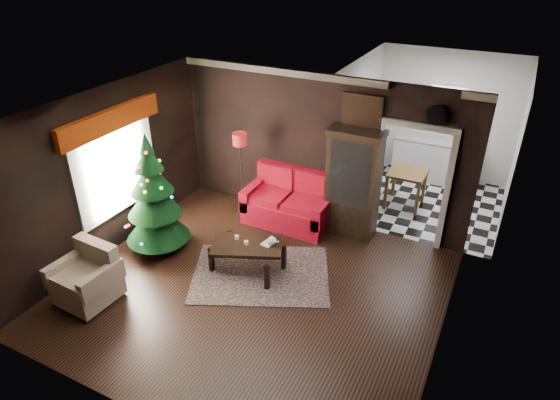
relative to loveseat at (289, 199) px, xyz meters
The scene contains 26 objects.
floor 2.15m from the loveseat, 78.96° to the right, with size 5.50×5.50×0.00m, color black.
ceiling 3.11m from the loveseat, 78.96° to the right, with size 5.50×5.50×0.00m, color white.
wall_back 1.08m from the loveseat, 48.37° to the left, with size 5.50×5.50×0.00m, color black.
wall_front 4.66m from the loveseat, 84.98° to the right, with size 5.50×5.50×0.00m, color black.
wall_left 3.25m from the loveseat, 138.90° to the right, with size 5.50×5.50×0.00m, color black.
wall_right 3.86m from the loveseat, 33.06° to the right, with size 5.50×5.50×0.00m, color black.
doorway 2.22m from the loveseat, 12.09° to the left, with size 1.10×0.10×2.10m, color silver, non-canonical shape.
left_window 3.11m from the loveseat, 141.31° to the right, with size 0.05×1.60×1.40m, color white.
valance 3.40m from the loveseat, 140.32° to the right, with size 0.12×2.10×0.35m, color maroon.
kitchen_floor 2.91m from the loveseat, 42.88° to the left, with size 3.00×3.00×0.00m, color silver.
kitchen_window 4.17m from the loveseat, 58.30° to the left, with size 0.70×0.06×0.70m, color white.
rug 1.75m from the loveseat, 79.59° to the right, with size 2.17×1.58×0.01m, color #603F4F.
loveseat is the anchor object (origin of this frame).
curio_cabinet 1.25m from the loveseat, 10.83° to the left, with size 0.90×0.45×1.90m, color black, non-canonical shape.
floor_lamp 1.00m from the loveseat, behind, with size 0.29×0.29×1.71m, color #272727, non-canonical shape.
christmas_tree 2.48m from the loveseat, 132.00° to the right, with size 1.08×1.08×2.06m, color black, non-canonical shape.
armchair 3.76m from the loveseat, 116.78° to the right, with size 0.82×0.82×0.83m, color tan, non-canonical shape.
coffee_table 1.66m from the loveseat, 87.94° to the right, with size 1.11×0.67×0.50m, color black, non-canonical shape.
teapot 1.56m from the loveseat, 73.99° to the right, with size 0.17×0.17×0.16m, color silver, non-canonical shape.
cup_a 1.60m from the loveseat, 95.64° to the right, with size 0.07×0.07×0.06m, color silver.
cup_b 1.66m from the loveseat, 88.08° to the right, with size 0.07×0.07×0.06m, color white.
book 1.50m from the loveseat, 79.18° to the right, with size 0.17×0.02×0.23m, color #957852.
wall_clock 3.04m from the loveseat, ahead, with size 0.32×0.32×0.06m, color silver.
painting 2.13m from the loveseat, 19.40° to the left, with size 0.62×0.05×0.52m, color #9E6D46.
kitchen_counter 3.79m from the loveseat, 56.31° to the left, with size 1.80×0.60×0.90m, color white.
kitchen_table 2.45m from the loveseat, 42.51° to the left, with size 0.70×0.70×0.75m, color brown, non-canonical shape.
Camera 1 is at (2.98, -5.03, 4.81)m, focal length 30.82 mm.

